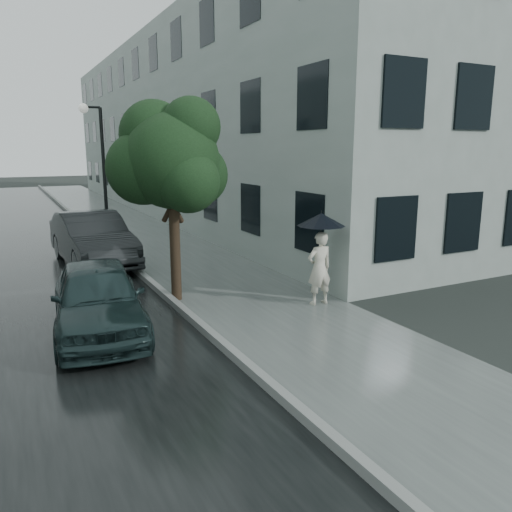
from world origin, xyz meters
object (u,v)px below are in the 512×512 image
street_tree (171,160)px  lamp_post (99,166)px  pedestrian (319,268)px  car_near (98,298)px  car_far (92,239)px

street_tree → lamp_post: lamp_post is taller
pedestrian → street_tree: bearing=-34.9°
car_near → lamp_post: bearing=85.4°
car_far → street_tree: bearing=-80.5°
pedestrian → lamp_post: 9.94m
pedestrian → car_near: pedestrian is taller
car_far → lamp_post: bearing=69.7°
street_tree → car_far: size_ratio=0.96×
lamp_post → car_far: size_ratio=1.04×
car_near → car_far: (0.87, 5.90, 0.10)m
lamp_post → car_near: 9.26m
street_tree → car_far: (-1.09, 4.46, -2.39)m
lamp_post → car_near: (-1.72, -8.85, -2.12)m
car_far → pedestrian: bearing=-63.3°
car_near → pedestrian: bearing=1.0°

